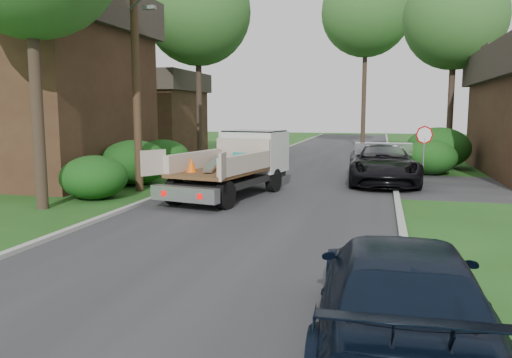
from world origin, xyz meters
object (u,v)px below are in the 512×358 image
at_px(tree_left_far, 198,12).
at_px(navy_suv, 400,294).
at_px(tree_left_back, 63,4).
at_px(black_pickup, 383,164).
at_px(house_left_near, 25,84).
at_px(stop_sign, 424,143).
at_px(utility_pole, 136,54).
at_px(house_left_far, 147,111).
at_px(tree_center_far, 366,12).
at_px(flatbed_truck, 241,160).
at_px(tree_right_far, 455,19).

xyz_separation_m(tree_left_far, navy_suv, (11.30, -23.00, -8.24)).
height_order(tree_left_back, black_pickup, tree_left_back).
xyz_separation_m(house_left_near, black_pickup, (15.60, 2.31, -3.44)).
height_order(stop_sign, tree_left_back, tree_left_back).
distance_m(utility_pole, navy_suv, 15.04).
bearing_deg(house_left_far, tree_left_far, -39.81).
xyz_separation_m(house_left_far, tree_left_back, (-0.50, -9.00, 5.93)).
xyz_separation_m(utility_pole, black_pickup, (9.08, 4.33, -4.34)).
distance_m(stop_sign, house_left_near, 17.50).
bearing_deg(utility_pole, black_pickup, 25.48).
height_order(tree_center_far, flatbed_truck, tree_center_far).
xyz_separation_m(tree_left_far, tree_right_far, (15.00, 3.00, -0.50)).
bearing_deg(utility_pole, tree_left_back, 136.74).
bearing_deg(tree_center_far, house_left_far, -152.70).
bearing_deg(house_left_near, stop_sign, 6.63).
height_order(utility_pole, black_pickup, utility_pole).
bearing_deg(navy_suv, house_left_near, -41.48).
height_order(house_left_near, house_left_far, house_left_near).
bearing_deg(utility_pole, stop_sign, 20.62).
bearing_deg(flatbed_truck, black_pickup, 48.94).
distance_m(tree_left_back, flatbed_truck, 16.54).
distance_m(house_left_near, black_pickup, 16.14).
bearing_deg(tree_center_far, stop_sign, -81.34).
distance_m(utility_pole, tree_right_far, 20.12).
relative_size(stop_sign, tree_left_far, 0.20).
relative_size(house_left_far, tree_center_far, 0.52).
xyz_separation_m(utility_pole, flatbed_truck, (3.96, 0.38, -3.91)).
bearing_deg(tree_left_far, black_pickup, -34.72).
distance_m(stop_sign, black_pickup, 1.88).
relative_size(utility_pole, tree_right_far, 0.87).
bearing_deg(tree_right_far, house_left_near, -146.31).
bearing_deg(tree_right_far, flatbed_truck, -121.64).
distance_m(stop_sign, tree_left_far, 16.65).
bearing_deg(flatbed_truck, tree_left_far, 128.54).
relative_size(tree_left_back, flatbed_truck, 1.85).
height_order(house_left_far, tree_right_far, tree_right_far).
xyz_separation_m(tree_center_far, black_pickup, (1.60, -20.69, -10.14)).
distance_m(tree_center_far, flatbed_truck, 26.71).
xyz_separation_m(flatbed_truck, navy_suv, (5.32, -11.37, -0.52)).
xyz_separation_m(stop_sign, tree_right_far, (2.30, 11.00, 6.70)).
height_order(house_left_near, tree_center_far, tree_center_far).
distance_m(house_left_far, tree_left_back, 10.79).
bearing_deg(house_left_near, house_left_far, 95.71).
bearing_deg(tree_center_far, black_pickup, -85.58).
distance_m(tree_center_far, navy_suv, 37.47).
xyz_separation_m(stop_sign, tree_left_far, (-12.70, 8.00, 7.20)).
bearing_deg(house_left_far, tree_right_far, -5.44).
bearing_deg(flatbed_truck, tree_center_far, 93.20).
relative_size(stop_sign, utility_pole, 0.25).
relative_size(tree_left_far, flatbed_truck, 1.88).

